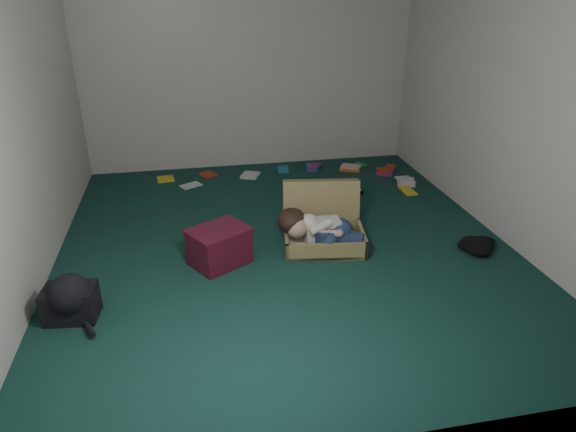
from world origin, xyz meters
name	(u,v)px	position (x,y,z in m)	size (l,w,h in m)	color
floor	(285,244)	(0.00, 0.00, 0.00)	(4.50, 4.50, 0.00)	#143932
wall_back	(249,61)	(0.00, 2.25, 1.30)	(4.50, 4.50, 0.00)	silver
wall_front	(385,218)	(0.00, -2.25, 1.30)	(4.50, 4.50, 0.00)	silver
wall_left	(19,114)	(-2.00, 0.00, 1.30)	(4.50, 4.50, 0.00)	silver
wall_right	(508,92)	(2.00, 0.00, 1.30)	(4.50, 4.50, 0.00)	silver
suitcase	(323,225)	(0.36, 0.01, 0.16)	(0.81, 0.80, 0.52)	olive
person	(319,229)	(0.28, -0.16, 0.20)	(0.75, 0.46, 0.32)	silver
maroon_bin	(219,246)	(-0.61, -0.23, 0.16)	(0.59, 0.56, 0.32)	#4D0F21
backpack	(70,302)	(-1.70, -0.81, 0.13)	(0.45, 0.36, 0.27)	black
clothing_pile	(477,240)	(1.70, -0.38, 0.06)	(0.40, 0.33, 0.13)	black
paper_tray	(345,189)	(0.92, 1.13, 0.02)	(0.39, 0.32, 0.05)	black
book_scatter	(309,175)	(0.64, 1.70, 0.01)	(3.03, 1.24, 0.02)	yellow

